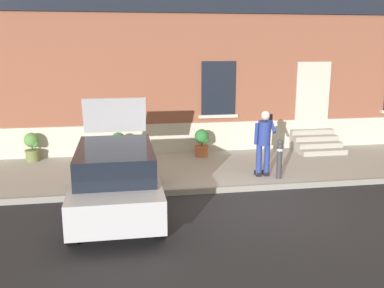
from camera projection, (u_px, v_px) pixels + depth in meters
name	position (u px, v px, depth m)	size (l,w,h in m)	color
ground_plane	(255.00, 205.00, 9.87)	(80.00, 80.00, 0.00)	#232326
sidewalk	(226.00, 168.00, 12.54)	(24.00, 3.60, 0.15)	#99968E
curb_edge	(244.00, 188.00, 10.75)	(24.00, 0.12, 0.15)	gray
building_facade	(210.00, 39.00, 14.11)	(24.00, 1.52, 7.50)	brown
entrance_stoop	(315.00, 143.00, 14.28)	(1.48, 1.28, 0.64)	#9E998E
hatchback_car_silver	(116.00, 178.00, 9.20)	(1.80, 4.07, 2.34)	#B7B7BF
bollard_near_person	(280.00, 157.00, 11.17)	(0.15, 0.15, 1.04)	#333338
person_on_phone	(264.00, 139.00, 11.27)	(0.51, 0.47, 1.75)	navy
planter_olive	(32.00, 146.00, 12.89)	(0.44, 0.44, 0.86)	#606B38
planter_cream	(119.00, 146.00, 12.92)	(0.44, 0.44, 0.86)	beige
planter_terracotta	(202.00, 142.00, 13.41)	(0.44, 0.44, 0.86)	#B25B38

